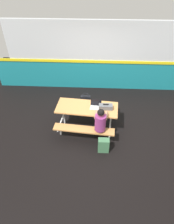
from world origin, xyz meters
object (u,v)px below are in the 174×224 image
at_px(toolbox_grey, 106,107).
at_px(tote_bag_bright, 86,100).
at_px(picnic_table_main, 87,111).
at_px(laptop_silver, 96,106).
at_px(backpack_dark, 103,145).
at_px(student_nearer, 100,122).

bearing_deg(toolbox_grey, tote_bag_bright, 119.48).
xyz_separation_m(picnic_table_main, laptop_silver, (0.26, 0.01, 0.21)).
bearing_deg(tote_bag_bright, laptop_silver, -71.55).
distance_m(backpack_dark, tote_bag_bright, 2.20).
distance_m(toolbox_grey, backpack_dark, 1.12).
xyz_separation_m(student_nearer, backpack_dark, (0.10, -0.41, -0.49)).
bearing_deg(tote_bag_bright, backpack_dark, -73.87).
height_order(student_nearer, backpack_dark, student_nearer).
relative_size(picnic_table_main, tote_bag_bright, 4.38).
height_order(picnic_table_main, backpack_dark, picnic_table_main).
bearing_deg(picnic_table_main, tote_bag_bright, 95.57).
height_order(laptop_silver, tote_bag_bright, laptop_silver).
xyz_separation_m(laptop_silver, toolbox_grey, (0.29, -0.06, 0.02)).
relative_size(laptop_silver, backpack_dark, 0.77).
xyz_separation_m(picnic_table_main, toolbox_grey, (0.55, -0.05, 0.24)).
distance_m(student_nearer, backpack_dark, 0.65).
xyz_separation_m(student_nearer, toolbox_grey, (0.15, 0.55, 0.10)).
distance_m(picnic_table_main, backpack_dark, 1.18).
xyz_separation_m(student_nearer, tote_bag_bright, (-0.51, 1.71, -0.51)).
bearing_deg(backpack_dark, picnic_table_main, 116.63).
height_order(toolbox_grey, tote_bag_bright, toolbox_grey).
bearing_deg(picnic_table_main, backpack_dark, -63.37).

